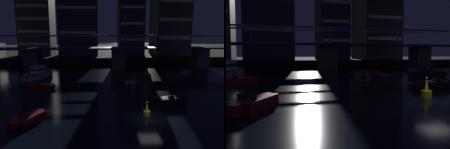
# 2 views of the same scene
# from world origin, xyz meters

# --- Properties ---
(ground_plane) EXTENTS (400.00, 400.00, 0.00)m
(ground_plane) POSITION_xyz_m (0.00, 0.00, 0.00)
(ground_plane) COLOR black
(far_riverbank) EXTENTS (240.00, 80.00, 2.20)m
(far_riverbank) POSITION_xyz_m (0.00, 85.94, 1.10)
(far_riverbank) COLOR black
(far_riverbank) RESTS_ON ground
(river_bridge) EXTENTS (100.09, 6.40, 9.38)m
(river_bridge) POSITION_xyz_m (0.00, 37.94, 4.15)
(river_bridge) COLOR #605B51
(river_bridge) RESTS_ON ground
(tower_west_low) EXTENTS (10.82, 12.40, 21.12)m
(tower_west_low) POSITION_xyz_m (-26.82, 59.01, 12.61)
(tower_west_low) COLOR #423D38
(tower_west_low) RESTS_ON far_riverbank
(tower_central) EXTENTS (8.76, 9.83, 27.87)m
(tower_central) POSITION_xyz_m (6.50, 58.45, 15.99)
(tower_central) COLOR #282833
(tower_central) RESTS_ON far_riverbank
(tower_east_tall) EXTENTS (11.67, 12.91, 30.84)m
(tower_east_tall) POSITION_xyz_m (20.24, 56.66, 17.47)
(tower_east_tall) COLOR #38332D
(tower_east_tall) RESTS_ON far_riverbank
(cabin_cruiser_near_left) EXTENTS (5.36, 9.28, 2.79)m
(cabin_cruiser_near_left) POSITION_xyz_m (-19.22, 26.07, 1.05)
(cabin_cruiser_near_left) COLOR beige
(cabin_cruiser_near_left) RESTS_ON ground
(speedboat_near_center) EXTENTS (3.78, 4.80, 1.16)m
(speedboat_near_center) POSITION_xyz_m (15.59, 28.19, 0.41)
(speedboat_near_center) COLOR gray
(speedboat_near_center) RESTS_ON ground
(speedboat_near_right) EXTENTS (5.17, 2.84, 1.16)m
(speedboat_near_right) POSITION_xyz_m (3.98, 5.93, 0.41)
(speedboat_near_right) COLOR black
(speedboat_near_right) RESTS_ON ground
(speedboat_mid_left) EXTENTS (5.22, 2.06, 1.16)m
(speedboat_mid_left) POSITION_xyz_m (-16.33, 16.00, 0.41)
(speedboat_mid_left) COLOR maroon
(speedboat_mid_left) RESTS_ON ground
(speedboat_mid_center) EXTENTS (5.19, 2.73, 1.16)m
(speedboat_mid_center) POSITION_xyz_m (3.51, 24.90, 0.41)
(speedboat_mid_center) COLOR maroon
(speedboat_mid_center) RESTS_ON ground
(speedboat_mid_right) EXTENTS (3.42, 4.93, 1.16)m
(speedboat_mid_right) POSITION_xyz_m (-14.17, 0.19, 0.41)
(speedboat_mid_right) COLOR maroon
(speedboat_mid_right) RESTS_ON ground
(speedboat_far_left) EXTENTS (2.83, 5.17, 1.16)m
(speedboat_far_left) POSITION_xyz_m (0.40, 17.56, 0.41)
(speedboat_far_left) COLOR gray
(speedboat_far_left) RESTS_ON ground
(speedboat_far_center) EXTENTS (4.83, 3.69, 1.16)m
(speedboat_far_center) POSITION_xyz_m (12.69, 18.52, 0.41)
(speedboat_far_center) COLOR black
(speedboat_far_center) RESTS_ON ground
(channel_buoy) EXTENTS (0.90, 0.90, 1.76)m
(channel_buoy) POSITION_xyz_m (-0.15, 1.20, 0.48)
(channel_buoy) COLOR yellow
(channel_buoy) RESTS_ON ground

